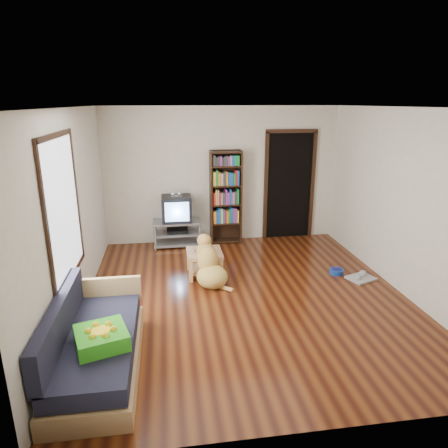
{
  "coord_description": "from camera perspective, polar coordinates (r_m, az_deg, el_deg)",
  "views": [
    {
      "loc": [
        -1.07,
        -5.07,
        2.67
      ],
      "look_at": [
        -0.23,
        0.62,
        0.9
      ],
      "focal_mm": 32.0,
      "sensor_mm": 36.0,
      "label": 1
    }
  ],
  "objects": [
    {
      "name": "coffee_table",
      "position": [
        6.38,
        -2.82,
        -4.92
      ],
      "size": [
        0.55,
        0.55,
        0.4
      ],
      "color": "tan",
      "rests_on": "ground"
    },
    {
      "name": "wall_back",
      "position": [
        7.76,
        -0.3,
        6.94
      ],
      "size": [
        4.5,
        0.0,
        4.5
      ],
      "primitive_type": "plane",
      "rotation": [
        1.57,
        0.0,
        0.0
      ],
      "color": "beige",
      "rests_on": "ground"
    },
    {
      "name": "sofa",
      "position": [
        4.47,
        -18.07,
        -16.39
      ],
      "size": [
        0.8,
        1.8,
        0.8
      ],
      "color": "tan",
      "rests_on": "ground"
    },
    {
      "name": "ground",
      "position": [
        5.82,
        3.22,
        -10.2
      ],
      "size": [
        5.0,
        5.0,
        0.0
      ],
      "primitive_type": "plane",
      "color": "#5C2A0F",
      "rests_on": "ground"
    },
    {
      "name": "window",
      "position": [
        4.86,
        -21.97,
        1.92
      ],
      "size": [
        0.03,
        1.46,
        1.7
      ],
      "color": "white",
      "rests_on": "wall_left"
    },
    {
      "name": "laptop",
      "position": [
        6.3,
        -2.81,
        -3.92
      ],
      "size": [
        0.33,
        0.28,
        0.02
      ],
      "primitive_type": "imported",
      "rotation": [
        0.0,
        0.0,
        0.41
      ],
      "color": "silver",
      "rests_on": "coffee_table"
    },
    {
      "name": "dog_bowl",
      "position": [
        6.74,
        15.77,
        -6.54
      ],
      "size": [
        0.22,
        0.22,
        0.08
      ],
      "primitive_type": "cylinder",
      "color": "navy",
      "rests_on": "ground"
    },
    {
      "name": "wall_left",
      "position": [
        5.38,
        -20.73,
        1.23
      ],
      "size": [
        0.0,
        5.0,
        5.0
      ],
      "primitive_type": "plane",
      "rotation": [
        1.57,
        0.0,
        1.57
      ],
      "color": "beige",
      "rests_on": "ground"
    },
    {
      "name": "crt_tv",
      "position": [
        7.59,
        -6.8,
        2.27
      ],
      "size": [
        0.55,
        0.52,
        0.58
      ],
      "color": "black",
      "rests_on": "tv_stand"
    },
    {
      "name": "green_cushion",
      "position": [
        4.15,
        -17.11,
        -15.26
      ],
      "size": [
        0.59,
        0.59,
        0.16
      ],
      "primitive_type": "cube",
      "rotation": [
        0.0,
        0.0,
        0.3
      ],
      "color": "green",
      "rests_on": "sofa"
    },
    {
      "name": "doorway",
      "position": [
        8.07,
        9.3,
        5.8
      ],
      "size": [
        1.03,
        0.05,
        2.19
      ],
      "color": "black",
      "rests_on": "wall_back"
    },
    {
      "name": "tv_stand",
      "position": [
        7.7,
        -6.67,
        -1.18
      ],
      "size": [
        0.9,
        0.45,
        0.5
      ],
      "color": "#99999E",
      "rests_on": "ground"
    },
    {
      "name": "grey_rag",
      "position": [
        6.67,
        18.99,
        -7.33
      ],
      "size": [
        0.49,
        0.44,
        0.03
      ],
      "primitive_type": "cube",
      "rotation": [
        0.0,
        0.0,
        0.35
      ],
      "color": "#A8A8A8",
      "rests_on": "ground"
    },
    {
      "name": "wall_front",
      "position": [
        3.1,
        12.95,
        -9.56
      ],
      "size": [
        4.5,
        0.0,
        4.5
      ],
      "primitive_type": "plane",
      "rotation": [
        -1.57,
        0.0,
        0.0
      ],
      "color": "beige",
      "rests_on": "ground"
    },
    {
      "name": "ceiling",
      "position": [
        5.18,
        3.72,
        16.31
      ],
      "size": [
        5.0,
        5.0,
        0.0
      ],
      "primitive_type": "plane",
      "rotation": [
        3.14,
        0.0,
        0.0
      ],
      "color": "white",
      "rests_on": "ground"
    },
    {
      "name": "dog",
      "position": [
        6.12,
        -2.14,
        -5.96
      ],
      "size": [
        0.59,
        0.83,
        0.75
      ],
      "color": "gold",
      "rests_on": "ground"
    },
    {
      "name": "wall_right",
      "position": [
        6.21,
        24.27,
        2.84
      ],
      "size": [
        0.0,
        5.0,
        5.0
      ],
      "primitive_type": "plane",
      "rotation": [
        1.57,
        0.0,
        -1.57
      ],
      "color": "beige",
      "rests_on": "ground"
    },
    {
      "name": "bookshelf",
      "position": [
        7.68,
        0.24,
        4.54
      ],
      "size": [
        0.6,
        0.3,
        1.8
      ],
      "color": "black",
      "rests_on": "ground"
    }
  ]
}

